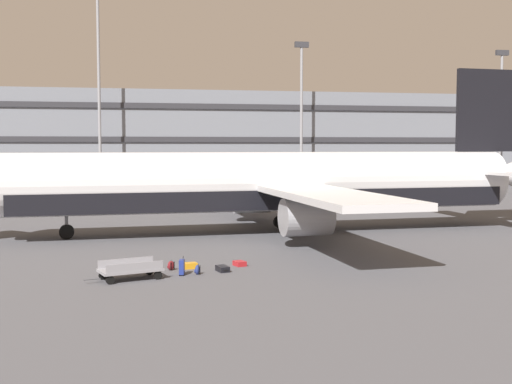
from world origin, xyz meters
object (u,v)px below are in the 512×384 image
(baggage_cart, at_px, (130,270))
(suitcase_navy, at_px, (223,269))
(airliner, at_px, (274,184))
(suitcase_large, at_px, (182,267))
(suitcase_teal, at_px, (190,266))
(backpack_scuffed, at_px, (171,266))
(suitcase_small, at_px, (240,263))
(backpack_silver, at_px, (197,270))

(baggage_cart, bearing_deg, suitcase_navy, 13.91)
(airliner, xyz_separation_m, suitcase_large, (-7.10, -13.19, -2.79))
(suitcase_teal, bearing_deg, backpack_scuffed, -164.35)
(suitcase_teal, height_order, baggage_cart, baggage_cart)
(suitcase_teal, bearing_deg, airliner, 60.56)
(suitcase_large, relative_size, suitcase_teal, 1.16)
(suitcase_small, xyz_separation_m, backpack_silver, (-2.19, -1.70, 0.10))
(suitcase_large, distance_m, suitcase_teal, 1.57)
(suitcase_small, distance_m, backpack_silver, 2.77)
(suitcase_large, xyz_separation_m, backpack_silver, (0.68, 0.00, -0.16))
(suitcase_navy, relative_size, suitcase_teal, 1.18)
(backpack_scuffed, xyz_separation_m, backpack_silver, (1.09, -1.22, 0.00))
(airliner, bearing_deg, suitcase_teal, -119.44)
(suitcase_large, relative_size, backpack_silver, 1.71)
(suitcase_teal, distance_m, backpack_silver, 1.49)
(suitcase_navy, bearing_deg, backpack_silver, -158.20)
(airliner, height_order, suitcase_teal, airliner)
(suitcase_teal, bearing_deg, suitcase_large, -108.33)
(backpack_silver, bearing_deg, suitcase_small, 37.70)
(suitcase_small, bearing_deg, backpack_silver, -142.30)
(airliner, xyz_separation_m, baggage_cart, (-9.34, -13.73, -2.73))
(suitcase_small, bearing_deg, backpack_scuffed, -171.77)
(backpack_scuffed, height_order, baggage_cart, baggage_cart)
(suitcase_large, xyz_separation_m, baggage_cart, (-2.24, -0.54, 0.06))
(suitcase_small, distance_m, backpack_scuffed, 3.32)
(suitcase_navy, xyz_separation_m, backpack_silver, (-1.20, -0.48, 0.08))
(suitcase_teal, distance_m, backpack_scuffed, 0.94)
(backpack_scuffed, relative_size, backpack_silver, 1.00)
(suitcase_large, bearing_deg, backpack_scuffed, 108.54)
(suitcase_navy, xyz_separation_m, backpack_scuffed, (-2.29, 0.74, 0.08))
(suitcase_navy, bearing_deg, baggage_cart, -166.09)
(airliner, relative_size, suitcase_large, 48.26)
(backpack_scuffed, height_order, backpack_silver, same)
(suitcase_teal, relative_size, backpack_silver, 1.48)
(baggage_cart, bearing_deg, suitcase_teal, 36.43)
(baggage_cart, bearing_deg, airliner, 55.77)
(suitcase_teal, distance_m, baggage_cart, 3.40)
(backpack_silver, bearing_deg, suitcase_large, -179.62)
(suitcase_small, bearing_deg, suitcase_large, -149.40)
(airliner, xyz_separation_m, suitcase_teal, (-6.61, -11.71, -3.02))
(suitcase_navy, bearing_deg, suitcase_small, 50.73)
(airliner, height_order, baggage_cart, airliner)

